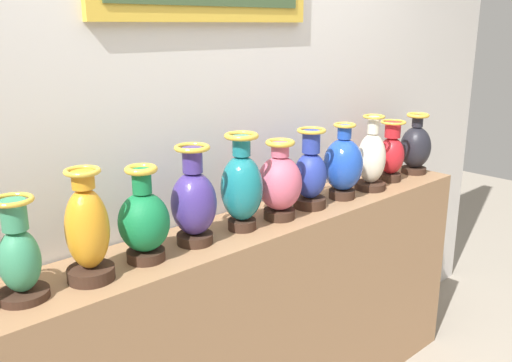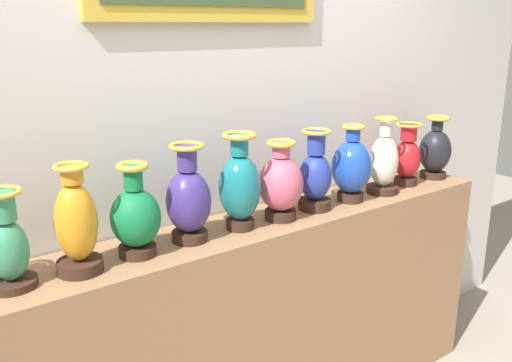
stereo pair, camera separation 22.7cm
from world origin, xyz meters
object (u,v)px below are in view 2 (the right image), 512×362
at_px(vase_amber, 76,225).
at_px(vase_rose, 281,184).
at_px(vase_sapphire, 352,167).
at_px(vase_jade, 8,247).
at_px(vase_crimson, 407,157).
at_px(vase_cobalt, 315,176).
at_px(vase_emerald, 136,217).
at_px(vase_onyx, 435,151).
at_px(vase_ivory, 384,162).
at_px(vase_indigo, 188,200).
at_px(vase_teal, 240,186).

height_order(vase_amber, vase_rose, vase_amber).
relative_size(vase_rose, vase_sapphire, 0.95).
bearing_deg(vase_jade, vase_amber, -5.33).
xyz_separation_m(vase_rose, vase_crimson, (0.85, 0.02, -0.01)).
relative_size(vase_rose, vase_cobalt, 0.94).
xyz_separation_m(vase_emerald, vase_onyx, (1.74, 0.00, 0.00)).
distance_m(vase_amber, vase_ivory, 1.52).
bearing_deg(vase_emerald, vase_onyx, 0.09).
bearing_deg(vase_indigo, vase_onyx, -0.20).
relative_size(vase_emerald, vase_rose, 1.00).
bearing_deg(vase_emerald, vase_sapphire, -0.76).
distance_m(vase_sapphire, vase_onyx, 0.66).
xyz_separation_m(vase_emerald, vase_teal, (0.45, -0.00, 0.04)).
distance_m(vase_rose, vase_ivory, 0.65).
xyz_separation_m(vase_indigo, vase_sapphire, (0.86, -0.02, -0.00)).
relative_size(vase_cobalt, vase_ivory, 0.97).
bearing_deg(vase_sapphire, vase_jade, 179.21).
distance_m(vase_cobalt, vase_ivory, 0.44).
xyz_separation_m(vase_amber, vase_teal, (0.67, 0.01, 0.01)).
bearing_deg(vase_jade, vase_onyx, -0.10).
xyz_separation_m(vase_amber, vase_ivory, (1.52, -0.01, -0.01)).
height_order(vase_jade, vase_ivory, vase_ivory).
height_order(vase_cobalt, vase_onyx, vase_cobalt).
distance_m(vase_sapphire, vase_crimson, 0.43).
relative_size(vase_jade, vase_ivory, 0.86).
bearing_deg(vase_indigo, vase_rose, -2.85).
height_order(vase_jade, vase_teal, vase_teal).
bearing_deg(vase_crimson, vase_onyx, -0.17).
xyz_separation_m(vase_teal, vase_onyx, (1.29, 0.00, -0.03)).
bearing_deg(vase_teal, vase_emerald, 179.76).
relative_size(vase_amber, vase_indigo, 0.98).
bearing_deg(vase_teal, vase_sapphire, -1.13).
height_order(vase_teal, vase_crimson, vase_teal).
xyz_separation_m(vase_rose, vase_sapphire, (0.42, -0.00, 0.01)).
bearing_deg(vase_rose, vase_onyx, 0.86).
height_order(vase_jade, vase_amber, vase_amber).
bearing_deg(vase_teal, vase_jade, 179.45).
bearing_deg(vase_teal, vase_onyx, 0.21).
distance_m(vase_jade, vase_amber, 0.21).
bearing_deg(vase_emerald, vase_teal, -0.24).
relative_size(vase_indigo, vase_crimson, 1.19).
distance_m(vase_jade, vase_cobalt, 1.29).
xyz_separation_m(vase_amber, vase_onyx, (1.96, 0.02, -0.02)).
bearing_deg(vase_sapphire, vase_amber, 179.95).
bearing_deg(vase_amber, vase_jade, 174.67).
bearing_deg(vase_onyx, vase_rose, -179.14).
relative_size(vase_emerald, vase_teal, 0.87).
height_order(vase_indigo, vase_crimson, vase_indigo).
relative_size(vase_jade, vase_cobalt, 0.89).
xyz_separation_m(vase_teal, vase_rose, (0.20, -0.01, -0.02)).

